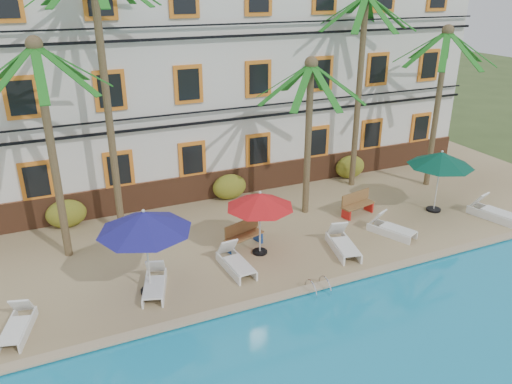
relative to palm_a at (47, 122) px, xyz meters
name	(u,v)px	position (x,y,z in m)	size (l,w,h in m)	color
ground	(303,279)	(6.85, -4.33, -4.95)	(100.00, 100.00, 0.00)	#384C23
pool_deck	(244,215)	(6.85, 0.67, -4.83)	(30.00, 12.00, 0.25)	tan
pool_coping	(318,286)	(6.85, -5.23, -4.67)	(30.00, 0.35, 0.06)	tan
hotel_building	(201,68)	(6.85, 5.65, 0.42)	(25.40, 6.44, 10.22)	silver
palm_a	(47,122)	(0.00, 0.00, 0.00)	(4.19, 4.19, 7.28)	brown
palm_b	(103,69)	(2.00, 1.06, 1.34)	(4.19, 4.19, 9.62)	brown
palm_c	(309,114)	(9.17, -0.25, -0.63)	(4.19, 4.19, 6.22)	brown
palm_d	(361,66)	(12.61, 1.49, 0.71)	(4.19, 4.19, 8.51)	brown
palm_e	(440,85)	(15.81, 0.11, -0.11)	(4.19, 4.19, 7.10)	brown
shrub_left	(66,214)	(0.17, 2.27, -4.15)	(1.50, 0.90, 1.10)	#305919
shrub_mid	(229,187)	(6.83, 2.27, -4.15)	(1.50, 0.90, 1.10)	#305919
shrub_right	(350,167)	(13.01, 2.27, -4.15)	(1.50, 0.90, 1.10)	#305919
umbrella_blue	(144,222)	(2.08, -3.38, -2.34)	(2.77, 2.77, 2.76)	black
umbrella_red	(260,201)	(6.08, -2.57, -2.72)	(2.33, 2.33, 2.33)	black
umbrella_green	(441,159)	(14.07, -2.30, -2.48)	(2.61, 2.61, 2.60)	black
lounger_a	(17,325)	(-1.61, -3.85, -4.45)	(1.05, 1.78, 0.79)	white
lounger_b	(155,283)	(2.21, -3.37, -4.44)	(1.13, 1.86, 0.83)	white
lounger_c	(235,262)	(4.91, -3.22, -4.42)	(0.78, 1.88, 0.87)	white
lounger_d	(343,243)	(8.79, -3.61, -4.41)	(1.09, 2.01, 0.90)	white
lounger_e	(391,228)	(11.10, -3.29, -4.43)	(1.30, 1.87, 0.84)	white
lounger_f	(493,211)	(15.70, -3.80, -4.41)	(1.18, 2.04, 0.91)	white
bench_left	(243,235)	(5.72, -1.90, -4.24)	(1.57, 0.90, 0.93)	olive
bench_right	(357,204)	(10.94, -1.29, -4.24)	(1.57, 0.78, 0.93)	olive
pool_ladder	(318,289)	(6.79, -5.33, -4.70)	(0.54, 0.74, 0.74)	silver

